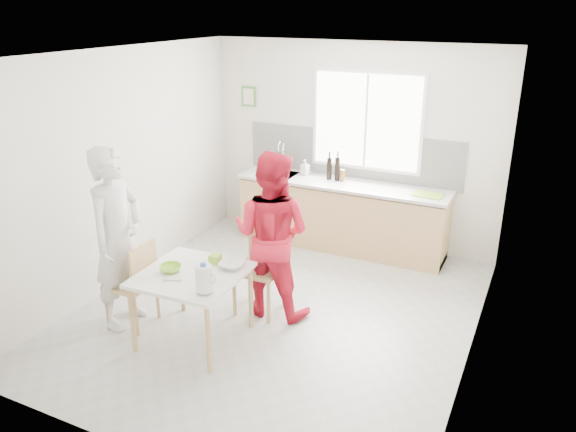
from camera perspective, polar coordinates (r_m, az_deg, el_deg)
name	(u,v)px	position (r m, az deg, el deg)	size (l,w,h in m)	color
ground	(277,312)	(6.17, -1.16, -9.74)	(4.50, 4.50, 0.00)	#B7B7B2
room_shell	(275,166)	(5.52, -1.29, 5.13)	(4.50, 4.50, 4.50)	silver
window	(367,121)	(7.44, 8.00, 9.51)	(1.50, 0.06, 1.30)	white
backsplash	(351,155)	(7.62, 6.41, 6.19)	(3.00, 0.02, 0.65)	white
picture_frame	(249,96)	(8.11, -4.01, 12.03)	(0.22, 0.03, 0.28)	#4D8E40
kitchen_counter	(341,218)	(7.61, 5.41, -0.19)	(2.84, 0.64, 1.37)	tan
dining_table	(192,280)	(5.49, -9.75, -6.42)	(0.98, 0.98, 0.73)	white
chair_left	(135,281)	(5.93, -15.24, -6.35)	(0.44, 0.44, 0.91)	tan
chair_far	(262,261)	(6.02, -2.62, -4.58)	(0.49, 0.49, 1.01)	tan
person_white	(118,239)	(5.85, -16.90, -2.20)	(0.69, 0.45, 1.88)	silver
person_red	(272,235)	(5.82, -1.68, -1.90)	(0.87, 0.68, 1.78)	red
bowl_green	(170,268)	(5.51, -11.85, -5.23)	(0.21, 0.21, 0.06)	#8AD631
bowl_white	(231,265)	(5.49, -5.76, -4.99)	(0.24, 0.24, 0.06)	white
milk_jug	(204,278)	(5.03, -8.50, -6.25)	(0.21, 0.15, 0.27)	white
green_box	(215,259)	(5.60, -7.42, -4.35)	(0.10, 0.10, 0.09)	#92CF2F
spoon	(171,280)	(5.34, -11.81, -6.41)	(0.01, 0.01, 0.16)	#A5A5AA
cutting_board	(429,195)	(7.11, 14.09, 2.09)	(0.35, 0.25, 0.01)	#8AC12C
wine_bottle_a	(337,169)	(7.48, 5.04, 4.80)	(0.07, 0.07, 0.32)	black
wine_bottle_b	(329,168)	(7.53, 4.21, 4.86)	(0.07, 0.07, 0.30)	black
jar_amber	(342,175)	(7.47, 5.54, 4.12)	(0.06, 0.06, 0.16)	brown
soap_bottle	(305,167)	(7.73, 1.75, 4.99)	(0.10, 0.10, 0.21)	#999999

